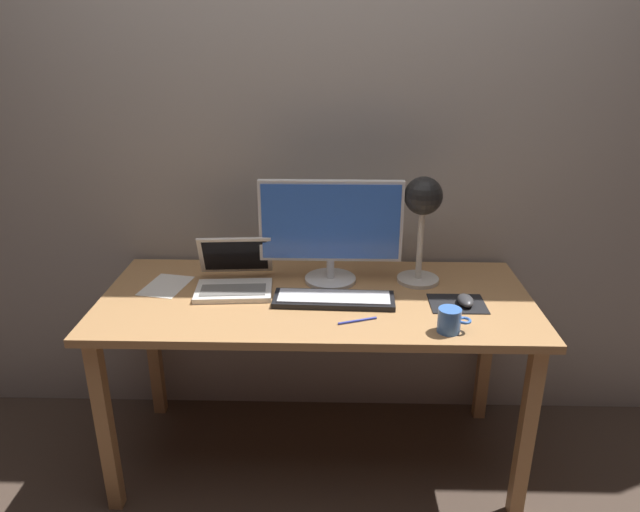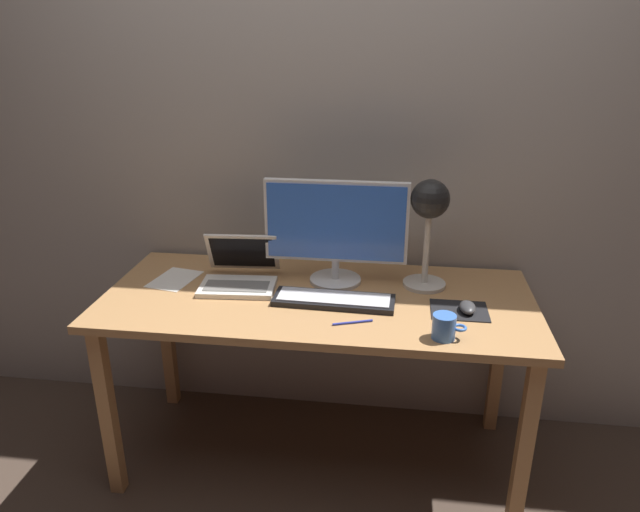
% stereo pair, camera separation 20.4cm
% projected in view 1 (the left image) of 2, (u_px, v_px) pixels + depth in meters
% --- Properties ---
extents(ground_plane, '(4.80, 4.80, 0.00)m').
position_uv_depth(ground_plane, '(317.00, 455.00, 2.43)').
color(ground_plane, '#47382D').
rests_on(ground_plane, ground).
extents(back_wall, '(4.80, 0.06, 2.60)m').
position_uv_depth(back_wall, '(319.00, 127.00, 2.32)').
color(back_wall, '#A8A099').
rests_on(back_wall, ground).
extents(desk, '(1.60, 0.70, 0.74)m').
position_uv_depth(desk, '(316.00, 315.00, 2.18)').
color(desk, tan).
rests_on(desk, ground).
extents(monitor, '(0.55, 0.20, 0.41)m').
position_uv_depth(monitor, '(331.00, 227.00, 2.20)').
color(monitor, silver).
rests_on(monitor, desk).
extents(keyboard_main, '(0.44, 0.16, 0.03)m').
position_uv_depth(keyboard_main, '(334.00, 299.00, 2.10)').
color(keyboard_main, black).
rests_on(keyboard_main, desk).
extents(laptop, '(0.30, 0.29, 0.19)m').
position_uv_depth(laptop, '(235.00, 274.00, 2.22)').
color(laptop, silver).
rests_on(laptop, desk).
extents(desk_lamp, '(0.16, 0.16, 0.42)m').
position_uv_depth(desk_lamp, '(423.00, 208.00, 2.17)').
color(desk_lamp, beige).
rests_on(desk_lamp, desk).
extents(mousepad, '(0.20, 0.16, 0.00)m').
position_uv_depth(mousepad, '(457.00, 304.00, 2.09)').
color(mousepad, black).
rests_on(mousepad, desk).
extents(mouse, '(0.06, 0.10, 0.03)m').
position_uv_depth(mouse, '(466.00, 300.00, 2.07)').
color(mouse, '#38383A').
rests_on(mouse, mousepad).
extents(coffee_mug, '(0.11, 0.08, 0.08)m').
position_uv_depth(coffee_mug, '(450.00, 320.00, 1.89)').
color(coffee_mug, '#3F72CC').
rests_on(coffee_mug, desk).
extents(paper_sheet_near_mouse, '(0.19, 0.23, 0.00)m').
position_uv_depth(paper_sheet_near_mouse, '(166.00, 286.00, 2.24)').
color(paper_sheet_near_mouse, white).
rests_on(paper_sheet_near_mouse, desk).
extents(pen, '(0.13, 0.05, 0.01)m').
position_uv_depth(pen, '(357.00, 321.00, 1.96)').
color(pen, '#2633A5').
rests_on(pen, desk).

